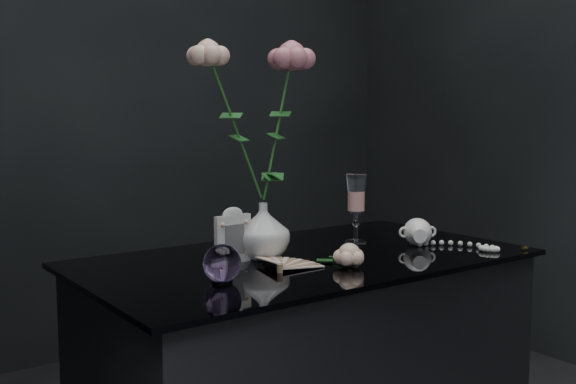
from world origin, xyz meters
TOP-DOWN VIEW (x-y plane):
  - vase at (-0.09, 0.09)m, footprint 0.15×0.15m
  - wine_glass at (0.20, 0.10)m, footprint 0.06×0.06m
  - picture_frame at (-0.18, 0.09)m, footprint 0.10×0.08m
  - paperweight at (-0.29, -0.05)m, footprint 0.10×0.10m
  - paper_fan at (-0.15, -0.05)m, footprint 0.25×0.22m
  - loose_rose at (0.01, -0.09)m, footprint 0.13×0.16m
  - pearl_jar at (0.32, -0.01)m, footprint 0.34×0.34m
  - roses at (-0.10, 0.10)m, footprint 0.31×0.12m

SIDE VIEW (x-z plane):
  - paper_fan at x=-0.15m, z-range 0.76..0.78m
  - loose_rose at x=0.01m, z-range 0.76..0.81m
  - pearl_jar at x=0.32m, z-range 0.76..0.84m
  - paperweight at x=-0.29m, z-range 0.76..0.84m
  - picture_frame at x=-0.18m, z-range 0.76..0.89m
  - vase at x=-0.09m, z-range 0.76..0.89m
  - wine_glass at x=0.20m, z-range 0.76..0.94m
  - roses at x=-0.10m, z-range 0.89..1.32m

